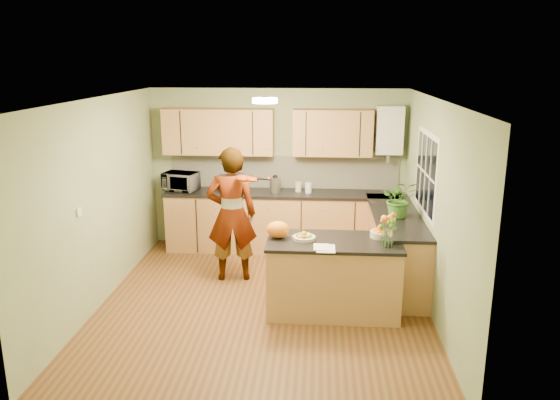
{
  "coord_description": "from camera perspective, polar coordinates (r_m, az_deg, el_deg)",
  "views": [
    {
      "loc": [
        0.65,
        -6.22,
        2.96
      ],
      "look_at": [
        0.16,
        0.5,
        1.19
      ],
      "focal_mm": 35.0,
      "sensor_mm": 36.0,
      "label": 1
    }
  ],
  "objects": [
    {
      "name": "jar_cream",
      "position": [
        8.45,
        1.95,
        1.4
      ],
      "size": [
        0.12,
        0.12,
        0.15
      ],
      "primitive_type": "cylinder",
      "rotation": [
        0.0,
        0.0,
        -0.22
      ],
      "color": "beige",
      "rests_on": "back_counter"
    },
    {
      "name": "peninsula_island",
      "position": [
        6.55,
        5.57,
        -7.9
      ],
      "size": [
        1.56,
        0.8,
        0.89
      ],
      "color": "#A57142",
      "rests_on": "floor"
    },
    {
      "name": "boiler",
      "position": [
        8.44,
        11.34,
        7.19
      ],
      "size": [
        0.4,
        0.3,
        0.86
      ],
      "color": "white",
      "rests_on": "wall_back"
    },
    {
      "name": "wall_right",
      "position": [
        6.59,
        15.81,
        -0.9
      ],
      "size": [
        0.02,
        4.5,
        2.5
      ],
      "primitive_type": "cube",
      "color": "gray",
      "rests_on": "floor"
    },
    {
      "name": "ceiling_lamp",
      "position": [
        6.57,
        -1.58,
        10.35
      ],
      "size": [
        0.3,
        0.3,
        0.07
      ],
      "color": "#FFEABF",
      "rests_on": "ceiling"
    },
    {
      "name": "window_right",
      "position": [
        7.09,
        14.98,
        2.74
      ],
      "size": [
        0.01,
        1.3,
        1.05
      ],
      "color": "white",
      "rests_on": "wall_right"
    },
    {
      "name": "potted_plant",
      "position": [
        7.2,
        12.39,
        0.1
      ],
      "size": [
        0.45,
        0.39,
        0.49
      ],
      "primitive_type": "imported",
      "rotation": [
        0.0,
        0.0,
        -0.02
      ],
      "color": "#3E7928",
      "rests_on": "right_counter"
    },
    {
      "name": "back_counter",
      "position": [
        8.55,
        0.27,
        -2.21
      ],
      "size": [
        3.64,
        0.62,
        0.94
      ],
      "color": "#A57142",
      "rests_on": "floor"
    },
    {
      "name": "right_counter",
      "position": [
        7.56,
        11.92,
        -4.83
      ],
      "size": [
        0.62,
        2.24,
        0.94
      ],
      "color": "#A57142",
      "rests_on": "floor"
    },
    {
      "name": "microwave",
      "position": [
        8.65,
        -10.33,
        1.93
      ],
      "size": [
        0.58,
        0.47,
        0.28
      ],
      "primitive_type": "imported",
      "rotation": [
        0.0,
        0.0,
        -0.25
      ],
      "color": "white",
      "rests_on": "back_counter"
    },
    {
      "name": "wall_back",
      "position": [
        8.66,
        -0.24,
        3.32
      ],
      "size": [
        4.0,
        0.02,
        2.5
      ],
      "primitive_type": "cube",
      "color": "gray",
      "rests_on": "floor"
    },
    {
      "name": "fruit_dish",
      "position": [
        6.38,
        2.53,
        -3.82
      ],
      "size": [
        0.27,
        0.27,
        0.09
      ],
      "color": "beige",
      "rests_on": "peninsula_island"
    },
    {
      "name": "flower_vase",
      "position": [
        6.17,
        11.36,
        -2.16
      ],
      "size": [
        0.25,
        0.25,
        0.46
      ],
      "rotation": [
        0.0,
        0.0,
        0.02
      ],
      "color": "silver",
      "rests_on": "peninsula_island"
    },
    {
      "name": "wall_front",
      "position": [
        4.37,
        -4.83,
        -8.36
      ],
      "size": [
        4.0,
        0.02,
        2.5
      ],
      "primitive_type": "cube",
      "color": "gray",
      "rests_on": "floor"
    },
    {
      "name": "wall_left",
      "position": [
        6.97,
        -18.35,
        -0.25
      ],
      "size": [
        0.02,
        4.5,
        2.5
      ],
      "primitive_type": "cube",
      "color": "gray",
      "rests_on": "floor"
    },
    {
      "name": "light_switch",
      "position": [
        6.42,
        -20.26,
        -1.19
      ],
      "size": [
        0.02,
        0.09,
        0.09
      ],
      "primitive_type": "cube",
      "color": "white",
      "rests_on": "wall_left"
    },
    {
      "name": "orange_bag",
      "position": [
        6.42,
        -0.23,
        -3.1
      ],
      "size": [
        0.3,
        0.27,
        0.2
      ],
      "primitive_type": "ellipsoid",
      "rotation": [
        0.0,
        0.0,
        -0.18
      ],
      "color": "orange",
      "rests_on": "peninsula_island"
    },
    {
      "name": "blue_box",
      "position": [
        8.48,
        -5.25,
        1.74
      ],
      "size": [
        0.35,
        0.29,
        0.25
      ],
      "primitive_type": "cube",
      "rotation": [
        0.0,
        0.0,
        0.18
      ],
      "color": "navy",
      "rests_on": "back_counter"
    },
    {
      "name": "violin",
      "position": [
        6.97,
        -3.84,
        2.28
      ],
      "size": [
        0.62,
        0.54,
        0.15
      ],
      "primitive_type": null,
      "rotation": [
        0.17,
        0.0,
        -0.61
      ],
      "color": "#501905",
      "rests_on": "violinist"
    },
    {
      "name": "kettle",
      "position": [
        8.39,
        -0.5,
        1.69
      ],
      "size": [
        0.17,
        0.17,
        0.32
      ],
      "rotation": [
        0.0,
        0.0,
        0.16
      ],
      "color": "#AFAEB3",
      "rests_on": "back_counter"
    },
    {
      "name": "papers",
      "position": [
        6.1,
        4.8,
        -5.05
      ],
      "size": [
        0.21,
        0.28,
        0.01
      ],
      "primitive_type": "cube",
      "color": "white",
      "rests_on": "peninsula_island"
    },
    {
      "name": "ceiling",
      "position": [
        6.27,
        -1.86,
        10.5
      ],
      "size": [
        4.0,
        4.5,
        0.02
      ],
      "primitive_type": "cube",
      "color": "silver",
      "rests_on": "wall_back"
    },
    {
      "name": "floor",
      "position": [
        6.91,
        -1.69,
        -10.63
      ],
      "size": [
        4.5,
        4.5,
        0.0
      ],
      "primitive_type": "plane",
      "color": "brown",
      "rests_on": "ground"
    },
    {
      "name": "splashback",
      "position": [
        8.65,
        0.41,
        2.97
      ],
      "size": [
        3.6,
        0.02,
        0.52
      ],
      "primitive_type": "cube",
      "color": "silver",
      "rests_on": "back_counter"
    },
    {
      "name": "jar_white",
      "position": [
        8.37,
        2.99,
        1.28
      ],
      "size": [
        0.11,
        0.11,
        0.16
      ],
      "primitive_type": "cylinder",
      "rotation": [
        0.0,
        0.0,
        -0.05
      ],
      "color": "white",
      "rests_on": "back_counter"
    },
    {
      "name": "orange_bowl",
      "position": [
        6.55,
        10.47,
        -3.33
      ],
      "size": [
        0.25,
        0.25,
        0.15
      ],
      "color": "beige",
      "rests_on": "peninsula_island"
    },
    {
      "name": "upper_cabinets",
      "position": [
        8.41,
        -1.54,
        7.12
      ],
      "size": [
        3.2,
        0.34,
        0.7
      ],
      "color": "#A57142",
      "rests_on": "wall_back"
    },
    {
      "name": "violinist",
      "position": [
        7.34,
        -5.08,
        -1.52
      ],
      "size": [
        0.73,
        0.54,
        1.83
      ],
      "primitive_type": "imported",
      "rotation": [
        0.0,
        0.0,
        3.3
      ],
      "color": "tan",
      "rests_on": "floor"
    }
  ]
}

